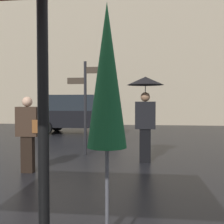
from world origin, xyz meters
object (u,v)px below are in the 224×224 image
folded_patio_umbrella_near (107,85)px  street_signpost (85,98)px  pedestrian_with_umbrella (145,99)px  pedestrian_with_bag (28,130)px  parked_car_left (77,114)px

folded_patio_umbrella_near → street_signpost: size_ratio=0.92×
pedestrian_with_umbrella → pedestrian_with_bag: 2.89m
pedestrian_with_umbrella → street_signpost: 1.86m
folded_patio_umbrella_near → pedestrian_with_bag: 3.80m
pedestrian_with_umbrella → parked_car_left: pedestrian_with_umbrella is taller
pedestrian_with_umbrella → parked_car_left: bearing=33.3°
street_signpost → pedestrian_with_umbrella: bearing=-24.6°
pedestrian_with_bag → parked_car_left: bearing=-29.8°
pedestrian_with_bag → pedestrian_with_umbrella: bearing=-99.0°
pedestrian_with_umbrella → street_signpost: street_signpost is taller
parked_car_left → folded_patio_umbrella_near: bearing=-84.9°
pedestrian_with_umbrella → parked_car_left: (-3.31, 6.20, -0.65)m
street_signpost → pedestrian_with_bag: bearing=-111.7°
folded_patio_umbrella_near → pedestrian_with_umbrella: 4.35m
folded_patio_umbrella_near → parked_car_left: folded_patio_umbrella_near is taller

